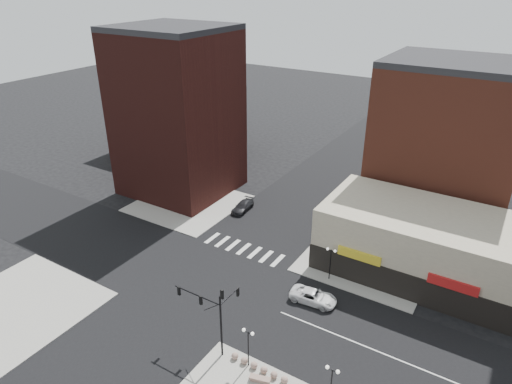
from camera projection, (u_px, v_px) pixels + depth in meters
The scene contains 18 objects.
ground at pixel (206, 282), 53.21m from camera, with size 240.00×240.00×0.00m, color black.
road_ew at pixel (206, 282), 53.20m from camera, with size 200.00×14.00×0.02m, color black.
road_ns at pixel (206, 282), 53.20m from camera, with size 14.00×200.00×0.02m, color black.
sidewalk_nw at pixel (189, 203), 71.14m from camera, with size 15.00×15.00×0.12m, color gray.
sidewalk_ne at pixel (368, 259), 57.40m from camera, with size 15.00×15.00×0.12m, color gray.
sidewalk_sw at pixel (16, 308), 48.96m from camera, with size 15.00×15.00×0.12m, color gray.
building_nw at pixel (177, 115), 70.89m from camera, with size 16.00×15.00×25.00m, color #3C1713.
building_nw_low at pixel (181, 118), 91.74m from camera, with size 20.00×18.00×12.00m, color #3C1713.
building_ne_midrise at pixel (446, 148), 61.96m from camera, with size 18.00×15.00×22.00m, color brown.
building_ne_row at pixel (426, 250), 53.29m from camera, with size 24.20×12.20×8.00m.
traffic_signal at pixel (214, 308), 41.62m from camera, with size 5.59×3.09×7.77m.
street_lamp_se_a at pixel (248, 339), 40.44m from camera, with size 1.22×0.32×4.16m.
street_lamp_se_b at pixel (332, 377), 36.65m from camera, with size 1.22×0.32×4.16m.
street_lamp_ne at pixel (331, 256), 52.20m from camera, with size 1.22×0.32×4.16m.
bollard_row at pixel (259, 368), 41.15m from camera, with size 5.91×0.66×0.66m.
white_suv at pixel (313, 296), 49.72m from camera, with size 2.37×5.14×1.43m, color white.
dark_sedan_north at pixel (243, 207), 68.76m from camera, with size 1.92×4.73×1.37m, color black.
stone_bench at pixel (260, 379), 40.08m from camera, with size 2.00×1.06×0.45m.
Camera 1 is at (27.74, -33.71, 32.70)m, focal length 32.00 mm.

